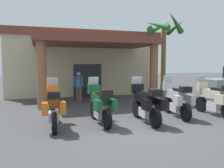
# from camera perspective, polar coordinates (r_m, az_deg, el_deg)

# --- Properties ---
(ground_plane) EXTENTS (80.00, 80.00, 0.00)m
(ground_plane) POSITION_cam_1_polar(r_m,az_deg,el_deg) (7.92, 7.16, -10.41)
(ground_plane) COLOR #424244
(motel_building) EXTENTS (10.69, 11.05, 4.32)m
(motel_building) POSITION_cam_1_polar(r_m,az_deg,el_deg) (17.97, -8.17, 5.26)
(motel_building) COLOR beige
(motel_building) RESTS_ON ground_plane
(motorcycle_orange) EXTENTS (0.73, 2.21, 1.61)m
(motorcycle_orange) POSITION_cam_1_polar(r_m,az_deg,el_deg) (7.79, -14.40, -5.50)
(motorcycle_orange) COLOR black
(motorcycle_orange) RESTS_ON ground_plane
(motorcycle_green) EXTENTS (0.70, 2.21, 1.61)m
(motorcycle_green) POSITION_cam_1_polar(r_m,az_deg,el_deg) (8.06, -3.01, -5.01)
(motorcycle_green) COLOR black
(motorcycle_green) RESTS_ON ground_plane
(motorcycle_black) EXTENTS (0.72, 2.21, 1.61)m
(motorcycle_black) POSITION_cam_1_polar(r_m,az_deg,el_deg) (8.30, 8.42, -4.77)
(motorcycle_black) COLOR black
(motorcycle_black) RESTS_ON ground_plane
(motorcycle_silver) EXTENTS (0.83, 2.21, 1.61)m
(motorcycle_silver) POSITION_cam_1_polar(r_m,az_deg,el_deg) (9.47, 15.80, -3.70)
(motorcycle_silver) COLOR black
(motorcycle_silver) RESTS_ON ground_plane
(motorcycle_cream) EXTENTS (0.71, 2.21, 1.61)m
(motorcycle_cream) POSITION_cam_1_polar(r_m,az_deg,el_deg) (10.23, 24.20, -3.32)
(motorcycle_cream) COLOR black
(motorcycle_cream) RESTS_ON ground_plane
(pedestrian) EXTENTS (0.44, 0.36, 1.69)m
(pedestrian) POSITION_cam_1_polar(r_m,az_deg,el_deg) (12.65, -8.28, -0.16)
(pedestrian) COLOR brown
(pedestrian) RESTS_ON ground_plane
(palm_tree_near_portico) EXTENTS (2.36, 2.43, 5.18)m
(palm_tree_near_portico) POSITION_cam_1_polar(r_m,az_deg,el_deg) (14.73, 12.70, 11.51)
(palm_tree_near_portico) COLOR brown
(palm_tree_near_portico) RESTS_ON ground_plane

